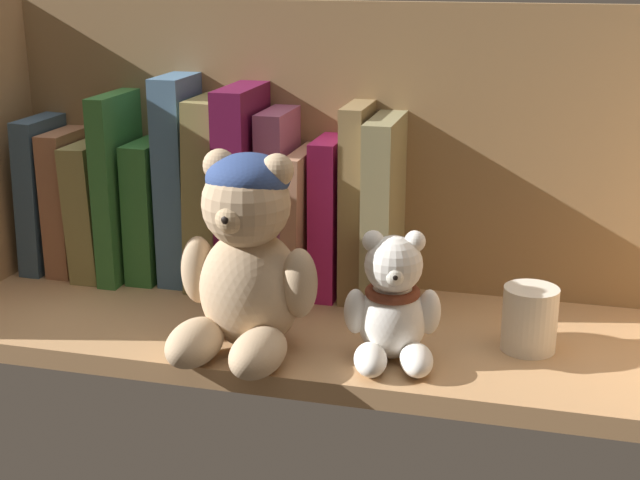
{
  "coord_description": "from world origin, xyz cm",
  "views": [
    {
      "loc": [
        18.66,
        -79.85,
        37.01
      ],
      "look_at": [
        -2.39,
        0.0,
        10.76
      ],
      "focal_mm": 50.7,
      "sensor_mm": 36.0,
      "label": 1
    }
  ],
  "objects_px": {
    "book_12": "(388,207)",
    "book_11": "(359,200)",
    "book_1": "(75,199)",
    "book_8": "(283,199)",
    "teddy_bear_smaller": "(393,307)",
    "book_5": "(184,178)",
    "book_10": "(331,215)",
    "book_2": "(103,205)",
    "book_7": "(251,186)",
    "teddy_bear_larger": "(246,259)",
    "book_3": "(128,183)",
    "book_4": "(155,208)",
    "book_0": "(50,191)",
    "book_6": "(217,190)",
    "book_9": "(307,218)",
    "pillar_candle": "(530,319)"
  },
  "relations": [
    {
      "from": "book_2",
      "to": "book_11",
      "type": "distance_m",
      "value": 0.3
    },
    {
      "from": "book_1",
      "to": "book_2",
      "type": "xyz_separation_m",
      "value": [
        0.04,
        0.0,
        -0.01
      ]
    },
    {
      "from": "book_12",
      "to": "teddy_bear_smaller",
      "type": "xyz_separation_m",
      "value": [
        0.04,
        -0.16,
        -0.05
      ]
    },
    {
      "from": "book_1",
      "to": "book_3",
      "type": "relative_size",
      "value": 0.78
    },
    {
      "from": "book_4",
      "to": "book_9",
      "type": "distance_m",
      "value": 0.18
    },
    {
      "from": "book_10",
      "to": "teddy_bear_smaller",
      "type": "distance_m",
      "value": 0.19
    },
    {
      "from": "book_6",
      "to": "book_9",
      "type": "relative_size",
      "value": 1.32
    },
    {
      "from": "book_12",
      "to": "teddy_bear_larger",
      "type": "distance_m",
      "value": 0.2
    },
    {
      "from": "book_3",
      "to": "teddy_bear_smaller",
      "type": "relative_size",
      "value": 1.73
    },
    {
      "from": "book_5",
      "to": "book_12",
      "type": "bearing_deg",
      "value": 0.0
    },
    {
      "from": "book_9",
      "to": "book_10",
      "type": "distance_m",
      "value": 0.03
    },
    {
      "from": "book_9",
      "to": "book_0",
      "type": "bearing_deg",
      "value": 180.0
    },
    {
      "from": "book_12",
      "to": "book_8",
      "type": "bearing_deg",
      "value": 180.0
    },
    {
      "from": "pillar_candle",
      "to": "book_5",
      "type": "bearing_deg",
      "value": 164.39
    },
    {
      "from": "book_5",
      "to": "teddy_bear_smaller",
      "type": "distance_m",
      "value": 0.32
    },
    {
      "from": "book_4",
      "to": "book_11",
      "type": "xyz_separation_m",
      "value": [
        0.24,
        0.0,
        0.02
      ]
    },
    {
      "from": "book_1",
      "to": "book_5",
      "type": "xyz_separation_m",
      "value": [
        0.14,
        0.0,
        0.03
      ]
    },
    {
      "from": "book_0",
      "to": "book_7",
      "type": "relative_size",
      "value": 0.8
    },
    {
      "from": "book_7",
      "to": "teddy_bear_larger",
      "type": "height_order",
      "value": "book_7"
    },
    {
      "from": "book_11",
      "to": "teddy_bear_smaller",
      "type": "relative_size",
      "value": 1.71
    },
    {
      "from": "book_1",
      "to": "book_8",
      "type": "distance_m",
      "value": 0.25
    },
    {
      "from": "book_7",
      "to": "book_11",
      "type": "distance_m",
      "value": 0.12
    },
    {
      "from": "book_6",
      "to": "pillar_candle",
      "type": "height_order",
      "value": "book_6"
    },
    {
      "from": "book_10",
      "to": "book_3",
      "type": "bearing_deg",
      "value": 180.0
    },
    {
      "from": "book_12",
      "to": "book_11",
      "type": "bearing_deg",
      "value": 180.0
    },
    {
      "from": "book_10",
      "to": "book_11",
      "type": "xyz_separation_m",
      "value": [
        0.03,
        0.0,
        0.02
      ]
    },
    {
      "from": "book_11",
      "to": "teddy_bear_larger",
      "type": "height_order",
      "value": "book_11"
    },
    {
      "from": "book_5",
      "to": "book_7",
      "type": "xyz_separation_m",
      "value": [
        0.08,
        0.0,
        -0.0
      ]
    },
    {
      "from": "book_12",
      "to": "teddy_bear_larger",
      "type": "bearing_deg",
      "value": -119.5
    },
    {
      "from": "book_1",
      "to": "book_6",
      "type": "height_order",
      "value": "book_6"
    },
    {
      "from": "book_2",
      "to": "teddy_bear_smaller",
      "type": "relative_size",
      "value": 1.27
    },
    {
      "from": "book_6",
      "to": "book_7",
      "type": "relative_size",
      "value": 0.94
    },
    {
      "from": "book_8",
      "to": "teddy_bear_larger",
      "type": "bearing_deg",
      "value": -83.97
    },
    {
      "from": "book_4",
      "to": "book_10",
      "type": "bearing_deg",
      "value": 0.0
    },
    {
      "from": "book_10",
      "to": "book_9",
      "type": "bearing_deg",
      "value": 180.0
    },
    {
      "from": "book_4",
      "to": "book_8",
      "type": "height_order",
      "value": "book_8"
    },
    {
      "from": "book_3",
      "to": "book_4",
      "type": "relative_size",
      "value": 1.34
    },
    {
      "from": "book_2",
      "to": "book_10",
      "type": "xyz_separation_m",
      "value": [
        0.27,
        0.0,
        0.01
      ]
    },
    {
      "from": "book_6",
      "to": "teddy_bear_larger",
      "type": "xyz_separation_m",
      "value": [
        0.09,
        -0.17,
        -0.02
      ]
    },
    {
      "from": "book_0",
      "to": "book_9",
      "type": "bearing_deg",
      "value": 0.0
    },
    {
      "from": "book_3",
      "to": "book_9",
      "type": "height_order",
      "value": "book_3"
    },
    {
      "from": "book_3",
      "to": "teddy_bear_smaller",
      "type": "height_order",
      "value": "book_3"
    },
    {
      "from": "book_8",
      "to": "book_10",
      "type": "xyz_separation_m",
      "value": [
        0.05,
        0.0,
        -0.01
      ]
    },
    {
      "from": "book_9",
      "to": "book_8",
      "type": "bearing_deg",
      "value": 180.0
    },
    {
      "from": "book_11",
      "to": "book_5",
      "type": "bearing_deg",
      "value": 180.0
    },
    {
      "from": "book_3",
      "to": "book_11",
      "type": "distance_m",
      "value": 0.27
    },
    {
      "from": "book_3",
      "to": "book_7",
      "type": "bearing_deg",
      "value": 0.0
    },
    {
      "from": "book_7",
      "to": "book_10",
      "type": "xyz_separation_m",
      "value": [
        0.09,
        0.0,
        -0.03
      ]
    },
    {
      "from": "book_1",
      "to": "book_12",
      "type": "height_order",
      "value": "book_12"
    },
    {
      "from": "book_1",
      "to": "book_5",
      "type": "relative_size",
      "value": 0.71
    }
  ]
}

